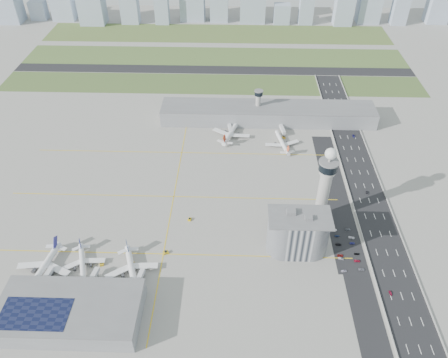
{
  "coord_description": "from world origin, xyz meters",
  "views": [
    {
      "loc": [
        8.12,
        -229.47,
        230.81
      ],
      "look_at": [
        0.0,
        35.0,
        15.0
      ],
      "focal_mm": 35.0,
      "sensor_mm": 36.0,
      "label": 1
    }
  ],
  "objects_px": {
    "tug_5": "(284,137)",
    "car_lot_6": "(362,269)",
    "tug_3": "(190,219)",
    "car_hw_0": "(391,293)",
    "airplane_far_a": "(231,130)",
    "car_hw_2": "(354,136)",
    "car_lot_10": "(352,238)",
    "tug_1": "(134,264)",
    "jet_bridge_far_1": "(281,127)",
    "tug_0": "(102,263)",
    "jet_bridge_far_0": "(229,126)",
    "car_lot_2": "(340,255)",
    "airplane_near_c": "(131,268)",
    "car_lot_0": "(344,271)",
    "car_lot_11": "(348,229)",
    "car_lot_9": "(352,243)",
    "airplane_far_b": "(282,140)",
    "car_hw_4": "(330,105)",
    "car_hw_1": "(367,193)",
    "jet_bridge_near_2": "(136,288)",
    "car_lot_7": "(357,261)",
    "control_tower": "(325,183)",
    "car_lot_5": "(334,230)",
    "car_lot_8": "(357,254)",
    "tug_2": "(166,252)",
    "secondary_tower": "(258,103)",
    "jet_bridge_near_0": "(42,286)",
    "airplane_near_a": "(42,266)",
    "car_lot_3": "(338,244)",
    "tug_4": "(224,138)",
    "jet_bridge_near_1": "(89,287)",
    "car_lot_4": "(337,236)",
    "car_lot_1": "(341,259)",
    "admin_building": "(298,233)"
  },
  "relations": [
    {
      "from": "jet_bridge_near_1",
      "to": "tug_3",
      "type": "distance_m",
      "value": 87.17
    },
    {
      "from": "jet_bridge_near_1",
      "to": "car_hw_2",
      "type": "height_order",
      "value": "jet_bridge_near_1"
    },
    {
      "from": "tug_0",
      "to": "car_hw_0",
      "type": "xyz_separation_m",
      "value": [
        188.65,
        -17.81,
        -0.47
      ]
    },
    {
      "from": "airplane_near_c",
      "to": "car_lot_9",
      "type": "bearing_deg",
      "value": 82.44
    },
    {
      "from": "car_lot_1",
      "to": "car_lot_3",
      "type": "distance_m",
      "value": 13.01
    },
    {
      "from": "control_tower",
      "to": "tug_1",
      "type": "relative_size",
      "value": 19.83
    },
    {
      "from": "jet_bridge_near_2",
      "to": "tug_5",
      "type": "xyz_separation_m",
      "value": [
        107.27,
        177.39,
        -1.95
      ]
    },
    {
      "from": "tug_0",
      "to": "tug_1",
      "type": "bearing_deg",
      "value": -20.05
    },
    {
      "from": "car_lot_7",
      "to": "car_lot_6",
      "type": "bearing_deg",
      "value": -169.5
    },
    {
      "from": "secondary_tower",
      "to": "airplane_far_a",
      "type": "height_order",
      "value": "secondary_tower"
    },
    {
      "from": "airplane_near_c",
      "to": "car_lot_0",
      "type": "distance_m",
      "value": 140.41
    },
    {
      "from": "admin_building",
      "to": "car_lot_5",
      "type": "xyz_separation_m",
      "value": [
        29.87,
        18.22,
        -14.71
      ]
    },
    {
      "from": "car_lot_2",
      "to": "car_lot_7",
      "type": "distance_m",
      "value": 11.57
    },
    {
      "from": "car_lot_2",
      "to": "tug_1",
      "type": "bearing_deg",
      "value": 92.24
    },
    {
      "from": "car_lot_3",
      "to": "car_lot_6",
      "type": "relative_size",
      "value": 0.96
    },
    {
      "from": "car_lot_10",
      "to": "tug_1",
      "type": "bearing_deg",
      "value": 110.38
    },
    {
      "from": "tug_1",
      "to": "car_lot_3",
      "type": "bearing_deg",
      "value": -28.37
    },
    {
      "from": "jet_bridge_near_2",
      "to": "car_lot_5",
      "type": "xyz_separation_m",
      "value": [
        134.87,
        57.22,
        -2.26
      ]
    },
    {
      "from": "jet_bridge_far_0",
      "to": "car_hw_1",
      "type": "bearing_deg",
      "value": 40.52
    },
    {
      "from": "car_lot_0",
      "to": "tug_5",
      "type": "bearing_deg",
      "value": 3.15
    },
    {
      "from": "tug_1",
      "to": "car_lot_1",
      "type": "xyz_separation_m",
      "value": [
        140.46,
        9.42,
        -0.31
      ]
    },
    {
      "from": "airplane_far_b",
      "to": "car_lot_10",
      "type": "distance_m",
      "value": 123.17
    },
    {
      "from": "car_hw_0",
      "to": "jet_bridge_far_1",
      "type": "bearing_deg",
      "value": 100.62
    },
    {
      "from": "car_hw_2",
      "to": "jet_bridge_far_0",
      "type": "bearing_deg",
      "value": 178.05
    },
    {
      "from": "car_lot_9",
      "to": "car_hw_0",
      "type": "relative_size",
      "value": 1.04
    },
    {
      "from": "jet_bridge_near_0",
      "to": "tug_2",
      "type": "relative_size",
      "value": 3.9
    },
    {
      "from": "airplane_far_a",
      "to": "car_hw_1",
      "type": "bearing_deg",
      "value": -108.28
    },
    {
      "from": "car_lot_6",
      "to": "tug_2",
      "type": "bearing_deg",
      "value": 83.22
    },
    {
      "from": "tug_4",
      "to": "car_hw_2",
      "type": "bearing_deg",
      "value": -144.46
    },
    {
      "from": "tug_3",
      "to": "car_hw_0",
      "type": "relative_size",
      "value": 0.86
    },
    {
      "from": "jet_bridge_far_1",
      "to": "tug_0",
      "type": "xyz_separation_m",
      "value": [
        -132.29,
        -172.44,
        -1.79
      ]
    },
    {
      "from": "car_lot_8",
      "to": "car_lot_9",
      "type": "height_order",
      "value": "car_lot_8"
    },
    {
      "from": "car_lot_1",
      "to": "car_hw_1",
      "type": "bearing_deg",
      "value": -17.3
    },
    {
      "from": "jet_bridge_far_0",
      "to": "jet_bridge_far_1",
      "type": "xyz_separation_m",
      "value": [
        50.0,
        0.0,
        0.0
      ]
    },
    {
      "from": "airplane_near_a",
      "to": "jet_bridge_near_0",
      "type": "bearing_deg",
      "value": 25.93
    },
    {
      "from": "tug_4",
      "to": "car_lot_8",
      "type": "relative_size",
      "value": 0.78
    },
    {
      "from": "control_tower",
      "to": "jet_bridge_near_0",
      "type": "relative_size",
      "value": 4.61
    },
    {
      "from": "jet_bridge_near_0",
      "to": "car_lot_5",
      "type": "height_order",
      "value": "jet_bridge_near_0"
    },
    {
      "from": "airplane_far_a",
      "to": "car_hw_2",
      "type": "height_order",
      "value": "airplane_far_a"
    },
    {
      "from": "tug_1",
      "to": "jet_bridge_far_0",
      "type": "bearing_deg",
      "value": 33.24
    },
    {
      "from": "tug_1",
      "to": "car_lot_4",
      "type": "height_order",
      "value": "tug_1"
    },
    {
      "from": "airplane_near_a",
      "to": "car_lot_9",
      "type": "relative_size",
      "value": 12.2
    },
    {
      "from": "car_lot_11",
      "to": "jet_bridge_far_0",
      "type": "bearing_deg",
      "value": 26.96
    },
    {
      "from": "jet_bridge_near_0",
      "to": "car_lot_9",
      "type": "xyz_separation_m",
      "value": [
        205.43,
        44.44,
        -2.25
      ]
    },
    {
      "from": "car_lot_11",
      "to": "airplane_far_a",
      "type": "bearing_deg",
      "value": 28.78
    },
    {
      "from": "tug_0",
      "to": "car_lot_11",
      "type": "xyz_separation_m",
      "value": [
        172.33,
        37.49,
        -0.51
      ]
    },
    {
      "from": "car_hw_0",
      "to": "car_lot_8",
      "type": "bearing_deg",
      "value": 108.83
    },
    {
      "from": "car_lot_11",
      "to": "car_hw_4",
      "type": "height_order",
      "value": "car_hw_4"
    },
    {
      "from": "tug_5",
      "to": "car_lot_6",
      "type": "bearing_deg",
      "value": -108.16
    },
    {
      "from": "control_tower",
      "to": "car_hw_4",
      "type": "relative_size",
      "value": 19.03
    }
  ]
}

